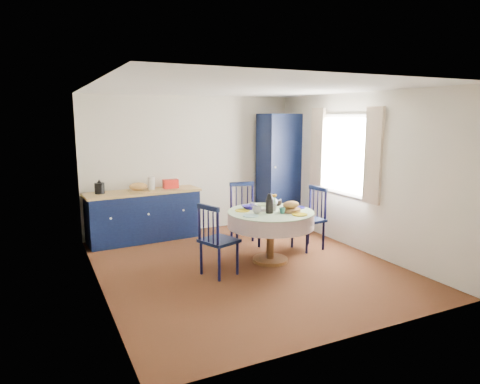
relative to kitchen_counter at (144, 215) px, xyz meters
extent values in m
plane|color=black|center=(1.00, -1.96, -0.45)|extent=(4.50, 4.50, 0.00)
plane|color=white|center=(1.00, -1.96, 2.05)|extent=(4.50, 4.50, 0.00)
cube|color=silver|center=(1.00, 0.29, 0.80)|extent=(4.00, 0.02, 2.50)
cube|color=silver|center=(-1.00, -1.96, 0.80)|extent=(0.02, 4.50, 2.50)
cube|color=silver|center=(3.00, -1.96, 0.80)|extent=(0.02, 4.50, 2.50)
plane|color=white|center=(3.00, -1.66, 1.05)|extent=(0.00, 1.20, 1.20)
cube|color=#F2EDCC|center=(2.92, -2.36, 1.10)|extent=(0.05, 0.34, 1.45)
cube|color=#F2EDCC|center=(2.92, -0.96, 1.10)|extent=(0.05, 0.34, 1.45)
cube|color=black|center=(0.00, 0.00, -0.04)|extent=(1.92, 0.68, 0.83)
cube|color=#A97F4D|center=(0.00, 0.00, 0.40)|extent=(1.98, 0.72, 0.04)
cube|color=maroon|center=(0.51, 0.08, 0.50)|extent=(0.27, 0.16, 0.16)
cube|color=#A97F4D|center=(-0.08, -0.03, 0.43)|extent=(0.35, 0.26, 0.02)
ellipsoid|color=#AA7E42|center=(-0.08, -0.03, 0.51)|extent=(0.31, 0.20, 0.13)
cylinder|color=silver|center=(0.17, 0.10, 0.53)|extent=(0.12, 0.12, 0.22)
cube|color=black|center=(2.66, -0.11, 0.64)|extent=(0.80, 0.60, 2.18)
cylinder|color=white|center=(2.36, -0.39, 0.75)|extent=(0.04, 0.02, 0.04)
cylinder|color=white|center=(2.36, -0.39, 0.09)|extent=(0.04, 0.02, 0.04)
cylinder|color=#502F17|center=(1.42, -1.93, -0.43)|extent=(0.52, 0.52, 0.05)
cylinder|color=#502F17|center=(1.42, -1.93, -0.07)|extent=(0.11, 0.11, 0.69)
cylinder|color=#502F17|center=(1.42, -1.93, 0.29)|extent=(1.20, 1.20, 0.03)
cylinder|color=white|center=(1.42, -1.93, 0.19)|extent=(1.26, 1.26, 0.22)
cylinder|color=beige|center=(1.42, -1.93, 0.31)|extent=(1.26, 1.26, 0.01)
cylinder|color=#97CBC9|center=(1.02, -2.08, 0.32)|extent=(0.22, 0.22, 0.01)
cylinder|color=gold|center=(1.67, -2.31, 0.32)|extent=(0.22, 0.22, 0.01)
cylinder|color=navy|center=(1.91, -1.90, 0.32)|extent=(0.22, 0.22, 0.01)
cylinder|color=#95AE72|center=(1.56, -1.50, 0.32)|extent=(0.22, 0.22, 0.01)
cylinder|color=gold|center=(1.06, -1.73, 0.32)|extent=(0.22, 0.22, 0.01)
cylinder|color=brown|center=(1.67, -2.09, 0.34)|extent=(0.28, 0.28, 0.05)
ellipsoid|color=#AA7E42|center=(1.67, -2.09, 0.42)|extent=(0.26, 0.16, 0.11)
cube|color=silver|center=(1.31, -1.88, 0.33)|extent=(0.10, 0.07, 0.04)
cylinder|color=black|center=(0.75, -2.20, -0.22)|extent=(0.04, 0.04, 0.46)
cylinder|color=black|center=(0.63, -1.86, -0.22)|extent=(0.04, 0.04, 0.46)
cylinder|color=black|center=(0.44, -2.32, -0.22)|extent=(0.04, 0.04, 0.46)
cylinder|color=black|center=(0.31, -1.98, -0.22)|extent=(0.04, 0.04, 0.46)
cube|color=black|center=(0.53, -2.09, 0.02)|extent=(0.55, 0.56, 0.04)
cylinder|color=black|center=(0.42, -2.32, 0.28)|extent=(0.04, 0.04, 0.51)
cylinder|color=black|center=(0.29, -1.99, 0.28)|extent=(0.04, 0.04, 0.51)
cube|color=black|center=(0.35, -2.16, 0.51)|extent=(0.18, 0.39, 0.06)
cylinder|color=black|center=(0.39, -2.25, 0.26)|extent=(0.02, 0.02, 0.42)
cylinder|color=black|center=(0.35, -2.16, 0.26)|extent=(0.02, 0.02, 0.42)
cylinder|color=black|center=(0.32, -2.07, 0.26)|extent=(0.02, 0.02, 0.42)
cylinder|color=black|center=(1.23, -1.17, -0.21)|extent=(0.04, 0.04, 0.48)
cylinder|color=black|center=(1.60, -1.24, -0.21)|extent=(0.04, 0.04, 0.48)
cylinder|color=black|center=(1.30, -0.83, -0.21)|extent=(0.04, 0.04, 0.48)
cylinder|color=black|center=(1.67, -0.89, -0.21)|extent=(0.04, 0.04, 0.48)
cube|color=black|center=(1.45, -1.03, 0.05)|extent=(0.54, 0.52, 0.04)
cylinder|color=black|center=(1.30, -0.80, 0.31)|extent=(0.04, 0.04, 0.53)
cylinder|color=black|center=(1.67, -0.87, 0.31)|extent=(0.04, 0.04, 0.53)
cube|color=black|center=(1.49, -0.84, 0.56)|extent=(0.42, 0.12, 0.07)
cylinder|color=black|center=(1.39, -0.82, 0.29)|extent=(0.02, 0.02, 0.44)
cylinder|color=black|center=(1.49, -0.84, 0.29)|extent=(0.02, 0.02, 0.44)
cylinder|color=black|center=(1.58, -0.85, 0.29)|extent=(0.02, 0.02, 0.44)
cylinder|color=black|center=(2.09, -1.49, -0.22)|extent=(0.04, 0.04, 0.46)
cylinder|color=black|center=(2.13, -1.85, -0.22)|extent=(0.04, 0.04, 0.46)
cylinder|color=black|center=(2.43, -1.45, -0.22)|extent=(0.04, 0.04, 0.46)
cylinder|color=black|center=(2.47, -1.82, -0.22)|extent=(0.04, 0.04, 0.46)
cube|color=black|center=(2.28, -1.65, 0.03)|extent=(0.48, 0.49, 0.04)
cylinder|color=black|center=(2.45, -1.45, 0.29)|extent=(0.04, 0.04, 0.52)
cylinder|color=black|center=(2.49, -1.82, 0.29)|extent=(0.04, 0.04, 0.52)
cube|color=black|center=(2.47, -1.63, 0.53)|extent=(0.09, 0.41, 0.06)
cylinder|color=black|center=(2.46, -1.54, 0.27)|extent=(0.02, 0.02, 0.43)
cylinder|color=black|center=(2.47, -1.63, 0.27)|extent=(0.02, 0.02, 0.43)
cylinder|color=black|center=(2.48, -1.73, 0.27)|extent=(0.02, 0.02, 0.43)
imported|color=silver|center=(1.17, -1.97, 0.36)|extent=(0.13, 0.13, 0.10)
imported|color=#2C7C72|center=(1.50, -2.13, 0.35)|extent=(0.09, 0.09, 0.08)
imported|color=black|center=(1.72, -1.64, 0.36)|extent=(0.11, 0.11, 0.09)
imported|color=silver|center=(1.28, -1.63, 0.36)|extent=(0.09, 0.09, 0.08)
imported|color=navy|center=(1.20, -1.67, 0.34)|extent=(0.22, 0.22, 0.05)
camera|label=1|loc=(-1.63, -7.22, 1.69)|focal=32.00mm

